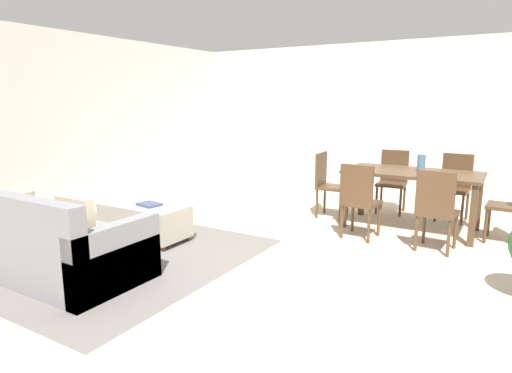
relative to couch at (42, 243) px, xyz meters
The scene contains 14 objects.
ground_plane 2.40m from the couch, 23.43° to the left, with size 10.80×10.80×0.00m, color beige.
wall_back 6.43m from the couch, 69.80° to the left, with size 9.00×0.12×2.70m, color silver.
wall_left 2.92m from the couch, 147.92° to the left, with size 0.12×11.00×2.70m, color silver.
area_rug 0.72m from the couch, 86.28° to the left, with size 3.00×2.80×0.01m, color slate.
couch is the anchor object (origin of this frame).
ottoman_table 1.27m from the couch, 86.02° to the left, with size 1.06×0.53×0.43m.
dining_table 4.36m from the couch, 51.16° to the left, with size 1.65×0.87×0.76m.
dining_chair_near_left 3.47m from the couch, 48.80° to the left, with size 0.42×0.42×0.92m.
dining_chair_near_right 4.09m from the couch, 39.41° to the left, with size 0.43×0.43×0.92m.
dining_chair_far_left 4.76m from the couch, 61.29° to the left, with size 0.43×0.43×0.92m.
dining_chair_far_right 5.23m from the couch, 53.06° to the left, with size 0.43×0.43×0.92m.
dining_chair_head_west 3.76m from the couch, 65.59° to the left, with size 0.42×0.42×0.92m.
vase_centerpiece 4.46m from the couch, 50.47° to the left, with size 0.10×0.10×0.22m, color slate.
book_on_ottoman 1.28m from the couch, 81.41° to the left, with size 0.26×0.20×0.03m, color #3F4C72.
Camera 1 is at (1.69, -3.36, 1.67)m, focal length 30.90 mm.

